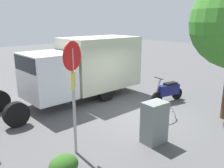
# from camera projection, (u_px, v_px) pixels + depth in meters

# --- Properties ---
(ground_plane) EXTENTS (60.00, 60.00, 0.00)m
(ground_plane) POSITION_uv_depth(u_px,v_px,m) (142.00, 114.00, 9.43)
(ground_plane) COLOR #4E4E4F
(box_truck_near) EXTENTS (6.87, 2.25, 2.86)m
(box_truck_near) POSITION_uv_depth(u_px,v_px,m) (84.00, 66.00, 10.94)
(box_truck_near) COLOR black
(box_truck_near) RESTS_ON ground
(motorcycle) EXTENTS (1.79, 0.66, 1.20)m
(motorcycle) POSITION_uv_depth(u_px,v_px,m) (168.00, 91.00, 10.78)
(motorcycle) COLOR black
(motorcycle) RESTS_ON ground
(stop_sign) EXTENTS (0.71, 0.33, 3.13)m
(stop_sign) POSITION_uv_depth(u_px,v_px,m) (73.00, 81.00, 6.12)
(stop_sign) COLOR #9E9EA3
(stop_sign) RESTS_ON ground
(utility_cabinet) EXTENTS (0.75, 0.57, 1.29)m
(utility_cabinet) POSITION_uv_depth(u_px,v_px,m) (154.00, 122.00, 7.10)
(utility_cabinet) COLOR slate
(utility_cabinet) RESTS_ON ground
(bike_rack_hoop) EXTENTS (0.85, 0.07, 0.85)m
(bike_rack_hoop) POSITION_uv_depth(u_px,v_px,m) (169.00, 121.00, 8.75)
(bike_rack_hoop) COLOR #B7B7BC
(bike_rack_hoop) RESTS_ON ground
(shrub_near_sign) EXTENTS (0.74, 0.61, 0.51)m
(shrub_near_sign) POSITION_uv_depth(u_px,v_px,m) (64.00, 165.00, 5.65)
(shrub_near_sign) COLOR #2B591B
(shrub_near_sign) RESTS_ON ground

